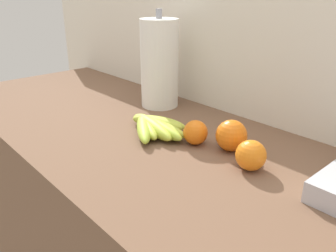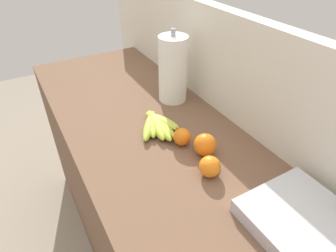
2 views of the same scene
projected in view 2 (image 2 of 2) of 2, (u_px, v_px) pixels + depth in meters
The scene contains 8 objects.
counter at pixel (168, 225), 1.28m from camera, with size 1.99×0.62×0.90m, color brown.
wall_back at pixel (233, 166), 1.30m from camera, with size 2.39×0.06×1.30m, color silver.
banana_bunch at pixel (157, 124), 1.12m from camera, with size 0.22×0.18×0.04m.
orange_front at pixel (205, 145), 0.98m from camera, with size 0.08×0.08×0.08m, color orange.
orange_center at pixel (182, 137), 1.03m from camera, with size 0.06×0.06×0.06m, color orange.
orange_back_left at pixel (210, 167), 0.90m from camera, with size 0.07×0.07×0.07m, color orange.
paper_towel_roll at pixel (173, 69), 1.23m from camera, with size 0.12×0.12×0.32m.
sink_basin at pixel (317, 232), 0.72m from camera, with size 0.35×0.26×0.21m.
Camera 2 is at (0.68, -0.39, 1.56)m, focal length 30.67 mm.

